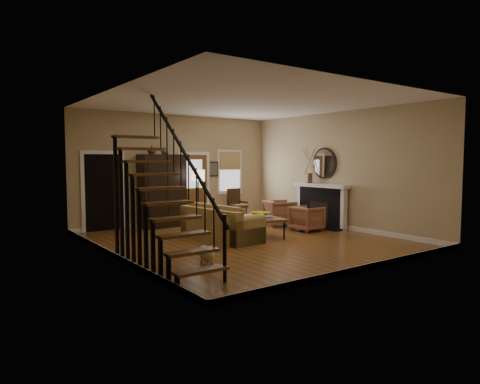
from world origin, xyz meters
TOP-DOWN VIEW (x-y plane):
  - room at (-0.41, 1.76)m, footprint 7.00×7.33m
  - staircase at (-2.78, -1.30)m, footprint 0.94×2.80m
  - fireplace at (3.13, 0.50)m, footprint 0.33×1.95m
  - armoire at (-0.70, 3.15)m, footprint 1.30×0.60m
  - vase_a at (-1.05, 3.05)m, footprint 0.24×0.24m
  - vase_b at (-0.65, 3.05)m, footprint 0.20×0.20m
  - sofa at (-0.45, 0.42)m, footprint 1.15×2.22m
  - coffee_table at (0.64, 0.20)m, footprint 0.98×1.42m
  - bowl at (0.69, 0.35)m, footprint 0.45×0.45m
  - books at (0.52, -0.10)m, footprint 0.24×0.33m
  - armchair_left at (2.20, 0.18)m, footprint 0.78×0.76m
  - armchair_right at (2.23, 1.32)m, footprint 1.04×1.03m
  - floor_lamp at (0.05, 2.37)m, footprint 0.41×0.41m
  - side_chair at (1.85, 2.95)m, footprint 0.54×0.54m
  - dog at (-2.00, -1.43)m, footprint 0.37×0.52m

SIDE VIEW (x-z plane):
  - dog at x=-2.00m, z-range 0.00..0.34m
  - coffee_table at x=0.64m, z-range 0.00..0.50m
  - armchair_left at x=2.20m, z-range 0.00..0.69m
  - armchair_right at x=2.23m, z-range 0.00..0.76m
  - sofa at x=-0.45m, z-range 0.00..0.80m
  - side_chair at x=1.85m, z-range 0.00..1.02m
  - books at x=0.52m, z-range 0.50..0.56m
  - bowl at x=0.69m, z-range 0.50..0.61m
  - fireplace at x=3.13m, z-range -0.41..1.89m
  - floor_lamp at x=0.05m, z-range 0.00..1.66m
  - armoire at x=-0.70m, z-range 0.00..2.10m
  - room at x=-0.41m, z-range -0.14..3.16m
  - staircase at x=-2.78m, z-range 0.00..3.20m
  - vase_b at x=-0.65m, z-range 2.10..2.31m
  - vase_a at x=-1.05m, z-range 2.10..2.35m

